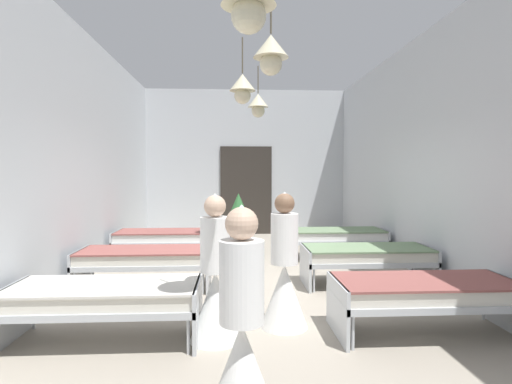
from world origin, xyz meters
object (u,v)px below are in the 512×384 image
nurse_near_aisle (215,288)px  nurse_far_aisle (284,279)px  bed_left_row_2 (166,238)px  bed_right_row_1 (367,256)px  bed_left_row_1 (145,258)px  bed_left_row_0 (105,298)px  bed_right_row_2 (335,236)px  bed_right_row_0 (425,292)px  potted_plant (238,215)px  nurse_mid_aisle (242,348)px

nurse_near_aisle → nurse_far_aisle: same height
bed_left_row_2 → nurse_near_aisle: 4.01m
bed_right_row_1 → bed_left_row_1: bearing=180.0°
bed_left_row_1 → bed_left_row_0: bearing=-90.0°
bed_left_row_0 → bed_right_row_1: same height
bed_right_row_2 → bed_left_row_0: bearing=-131.0°
bed_right_row_0 → bed_left_row_2: same height
bed_right_row_1 → bed_left_row_2: same height
nurse_far_aisle → bed_right_row_1: bearing=-17.1°
bed_left_row_1 → potted_plant: potted_plant is taller
nurse_far_aisle → bed_right_row_0: bearing=-76.1°
bed_left_row_1 → bed_left_row_2: (0.00, 1.90, 0.00)m
nurse_mid_aisle → potted_plant: 5.95m
bed_right_row_0 → bed_left_row_0: bearing=180.0°
bed_left_row_0 → nurse_near_aisle: bearing=-2.6°
bed_right_row_0 → nurse_far_aisle: 1.48m
nurse_near_aisle → nurse_mid_aisle: (0.24, -1.42, 0.00)m
bed_left_row_0 → bed_right_row_0: same height
bed_right_row_1 → bed_right_row_2: size_ratio=1.00×
bed_left_row_1 → nurse_mid_aisle: nurse_mid_aisle is taller
bed_left_row_2 → bed_right_row_2: (3.30, 0.00, 0.00)m
bed_left_row_0 → bed_right_row_1: size_ratio=1.00×
bed_right_row_2 → potted_plant: 2.04m
bed_left_row_2 → bed_left_row_0: bearing=-90.0°
nurse_near_aisle → nurse_far_aisle: size_ratio=1.00×
bed_right_row_0 → nurse_far_aisle: bearing=169.3°
bed_right_row_0 → nurse_near_aisle: (-2.19, -0.05, 0.09)m
bed_right_row_1 → potted_plant: (-1.90, 2.57, 0.36)m
bed_left_row_0 → nurse_near_aisle: (1.11, -0.05, 0.09)m
bed_left_row_1 → bed_right_row_1: 3.30m
nurse_far_aisle → bed_left_row_0: bearing=123.0°
bed_right_row_0 → bed_right_row_1: 1.90m
bed_right_row_0 → potted_plant: 4.87m
nurse_mid_aisle → potted_plant: (0.06, 5.94, 0.27)m
bed_right_row_0 → bed_left_row_2: size_ratio=1.00×
bed_left_row_0 → potted_plant: 4.70m
potted_plant → bed_left_row_2: bearing=-154.6°
bed_right_row_1 → nurse_near_aisle: size_ratio=1.28×
bed_right_row_0 → nurse_mid_aisle: (-1.95, -1.47, 0.09)m
nurse_far_aisle → potted_plant: nurse_far_aisle is taller
bed_left_row_1 → nurse_far_aisle: size_ratio=1.28×
bed_right_row_1 → bed_left_row_0: bearing=-150.1°
bed_left_row_1 → nurse_mid_aisle: 3.63m
bed_left_row_2 → potted_plant: bearing=25.4°
bed_right_row_0 → nurse_mid_aisle: size_ratio=1.28×
bed_left_row_2 → nurse_mid_aisle: nurse_mid_aisle is taller
bed_right_row_0 → nurse_mid_aisle: nurse_mid_aisle is taller
bed_left_row_1 → bed_right_row_1: same height
bed_right_row_2 → nurse_far_aisle: (-1.45, -3.53, 0.09)m
bed_right_row_1 → potted_plant: size_ratio=1.51×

